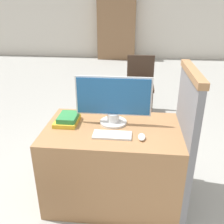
# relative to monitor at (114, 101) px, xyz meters

# --- Properties ---
(wall_back) EXTENTS (12.00, 0.06, 2.80)m
(wall_back) POSITION_rel_monitor_xyz_m (-0.00, 6.38, 0.46)
(wall_back) COLOR beige
(wall_back) RESTS_ON ground_plane
(desk) EXTENTS (1.15, 0.73, 0.73)m
(desk) POSITION_rel_monitor_xyz_m (-0.00, -0.09, -0.57)
(desk) COLOR #9E7047
(desk) RESTS_ON ground_plane
(carrel_divider) EXTENTS (0.07, 0.70, 1.25)m
(carrel_divider) POSITION_rel_monitor_xyz_m (0.60, -0.11, -0.30)
(carrel_divider) COLOR slate
(carrel_divider) RESTS_ON ground_plane
(monitor) EXTENTS (0.65, 0.24, 0.42)m
(monitor) POSITION_rel_monitor_xyz_m (0.00, 0.00, 0.00)
(monitor) COLOR silver
(monitor) RESTS_ON desk
(keyboard) EXTENTS (0.31, 0.14, 0.02)m
(keyboard) POSITION_rel_monitor_xyz_m (0.01, -0.23, -0.20)
(keyboard) COLOR silver
(keyboard) RESTS_ON desk
(mouse) EXTENTS (0.06, 0.11, 0.03)m
(mouse) POSITION_rel_monitor_xyz_m (0.24, -0.25, -0.19)
(mouse) COLOR white
(mouse) RESTS_ON desk
(book_stack) EXTENTS (0.19, 0.25, 0.08)m
(book_stack) POSITION_rel_monitor_xyz_m (-0.40, -0.04, -0.17)
(book_stack) COLOR gold
(book_stack) RESTS_ON desk
(far_chair) EXTENTS (0.44, 0.44, 0.92)m
(far_chair) POSITION_rel_monitor_xyz_m (0.24, 1.98, -0.41)
(far_chair) COLOR #38281E
(far_chair) RESTS_ON ground_plane
(bookshelf_far) EXTENTS (1.18, 0.32, 1.88)m
(bookshelf_far) POSITION_rel_monitor_xyz_m (-0.50, 6.14, 0.00)
(bookshelf_far) COLOR #846042
(bookshelf_far) RESTS_ON ground_plane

